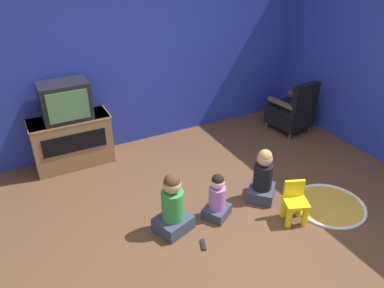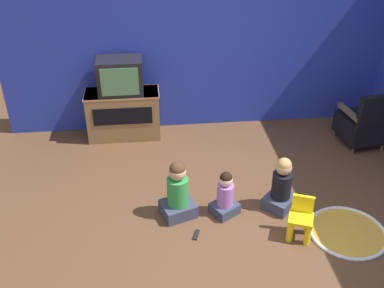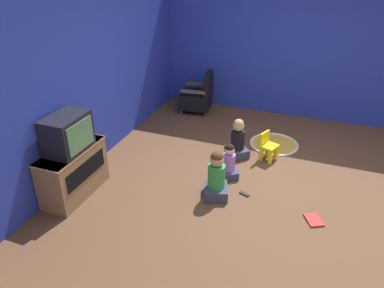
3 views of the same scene
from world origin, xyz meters
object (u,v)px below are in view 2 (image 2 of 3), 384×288
Objects in this scene: black_armchair at (363,124)px; yellow_kid_chair at (300,221)px; child_watching_right at (178,193)px; child_watching_left at (281,187)px; remote_control at (196,235)px; tv_cabinet at (124,114)px; television at (120,76)px; child_watching_center at (225,196)px.

black_armchair is 1.83× the size of yellow_kid_chair.
yellow_kid_chair is at bearing -39.85° from child_watching_right.
remote_control is (-1.01, -0.38, -0.28)m from child_watching_left.
tv_cabinet reaches higher than yellow_kid_chair.
child_watching_left is 1.17m from child_watching_right.
television is 3.06m from yellow_kid_chair.
black_armchair is 1.21× the size of child_watching_right.
black_armchair reaches higher than remote_control.
tv_cabinet is 1.86× the size of child_watching_center.
black_armchair is 1.94m from child_watching_left.
child_watching_center is at bearing 23.48° from black_armchair.
tv_cabinet is 2.98m from yellow_kid_chair.
child_watching_left is (1.80, -1.82, -0.65)m from television.
child_watching_left is 4.25× the size of remote_control.
child_watching_right is at bearing -71.02° from tv_cabinet.
television is at bearing 150.77° from yellow_kid_chair.
black_armchair is 1.53× the size of child_watching_center.
child_watching_left is (-0.08, 0.49, 0.08)m from yellow_kid_chair.
child_watching_left is at bearing -45.38° from tv_cabinet.
television is 3.90× the size of remote_control.
child_watching_right is (-0.52, 0.03, 0.06)m from child_watching_center.
television is 2.30m from child_watching_center.
tv_cabinet is at bearing 90.00° from television.
tv_cabinet is 1.22× the size of black_armchair.
yellow_kid_chair is (1.88, -2.30, -0.74)m from television.
yellow_kid_chair is 0.70× the size of child_watching_left.
child_watching_center is 3.55× the size of remote_control.
black_armchair is (3.30, -0.59, -0.03)m from tv_cabinet.
child_watching_right reaches higher than child_watching_center.
child_watching_left is at bearing -18.47° from child_watching_right.
yellow_kid_chair is at bearing -125.71° from child_watching_left.
black_armchair is at bearing -5.28° from child_watching_left.
remote_control is (0.16, -0.37, -0.29)m from child_watching_right.
child_watching_right is (0.63, -1.83, -0.63)m from television.
black_armchair is 5.44× the size of remote_control.
child_watching_right reaches higher than tv_cabinet.
child_watching_center is (-0.72, 0.45, 0.04)m from yellow_kid_chair.
child_watching_right is 4.51× the size of remote_control.
child_watching_right is at bearing 44.23° from remote_control.
child_watching_left is (1.80, -1.83, -0.07)m from tv_cabinet.
remote_control is at bearing 25.55° from black_armchair.
child_watching_left is at bearing -49.32° from remote_control.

